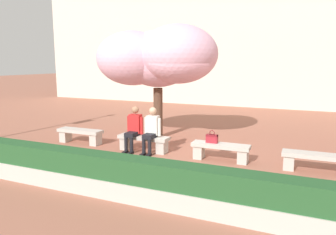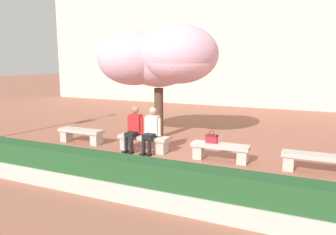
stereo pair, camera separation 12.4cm
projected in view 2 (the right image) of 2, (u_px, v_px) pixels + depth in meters
The scene contains 11 objects.
ground_plane at pixel (180, 156), 9.00m from camera, with size 100.00×100.00×0.00m, color #9E604C.
building_facade at pixel (261, 36), 19.55m from camera, with size 28.00×4.00×8.10m, color beige.
stone_bench_west_end at pixel (81, 134), 10.35m from camera, with size 1.51×0.45×0.45m.
stone_bench_near_west at pixel (144, 141), 9.41m from camera, with size 1.51×0.45×0.45m.
stone_bench_center at pixel (220, 150), 8.48m from camera, with size 1.51×0.45×0.45m.
stone_bench_near_east at pixel (316, 161), 7.54m from camera, with size 1.51×0.45×0.45m.
person_seated_left at pixel (134, 127), 9.41m from camera, with size 0.51×0.68×1.29m.
person_seated_right at pixel (151, 128), 9.18m from camera, with size 0.51×0.68×1.29m.
handbag at pixel (212, 138), 8.54m from camera, with size 0.30×0.15×0.34m.
cherry_tree_main at pixel (158, 57), 10.56m from camera, with size 3.96×2.70×3.71m.
planter_hedge_foreground at pixel (118, 177), 6.20m from camera, with size 12.65×0.50×0.80m.
Camera 2 is at (3.34, -8.03, 2.54)m, focal length 35.00 mm.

